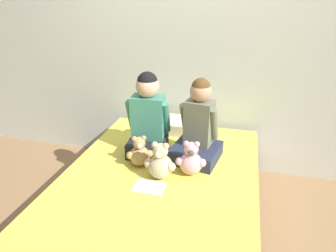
% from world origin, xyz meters
% --- Properties ---
extents(ground_plane, '(14.00, 14.00, 0.00)m').
position_xyz_m(ground_plane, '(0.00, 0.00, 0.00)').
color(ground_plane, '#93704C').
extents(wall_behind_bed, '(8.00, 0.06, 2.50)m').
position_xyz_m(wall_behind_bed, '(0.00, 1.07, 1.25)').
color(wall_behind_bed, beige).
rests_on(wall_behind_bed, ground_plane).
extents(bed, '(1.40, 1.92, 0.47)m').
position_xyz_m(bed, '(0.00, 0.00, 0.23)').
color(bed, brown).
rests_on(bed, ground_plane).
extents(child_on_left, '(0.35, 0.33, 0.66)m').
position_xyz_m(child_on_left, '(-0.19, 0.35, 0.77)').
color(child_on_left, black).
rests_on(child_on_left, bed).
extents(child_on_right, '(0.40, 0.41, 0.64)m').
position_xyz_m(child_on_right, '(0.22, 0.35, 0.72)').
color(child_on_right, '#282D47').
rests_on(child_on_right, bed).
extents(teddy_bear_held_by_left_child, '(0.19, 0.15, 0.24)m').
position_xyz_m(teddy_bear_held_by_left_child, '(-0.18, 0.12, 0.57)').
color(teddy_bear_held_by_left_child, tan).
rests_on(teddy_bear_held_by_left_child, bed).
extents(teddy_bear_held_by_right_child, '(0.22, 0.16, 0.26)m').
position_xyz_m(teddy_bear_held_by_right_child, '(0.21, 0.10, 0.58)').
color(teddy_bear_held_by_right_child, '#DBA3B2').
rests_on(teddy_bear_held_by_right_child, bed).
extents(teddy_bear_between_children, '(0.23, 0.17, 0.28)m').
position_xyz_m(teddy_bear_between_children, '(0.01, -0.00, 0.59)').
color(teddy_bear_between_children, '#D1B78E').
rests_on(teddy_bear_between_children, bed).
extents(pillow_at_headboard, '(0.58, 0.29, 0.11)m').
position_xyz_m(pillow_at_headboard, '(0.00, 0.78, 0.53)').
color(pillow_at_headboard, beige).
rests_on(pillow_at_headboard, bed).
extents(sign_card, '(0.21, 0.15, 0.00)m').
position_xyz_m(sign_card, '(-0.02, -0.13, 0.47)').
color(sign_card, white).
rests_on(sign_card, bed).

